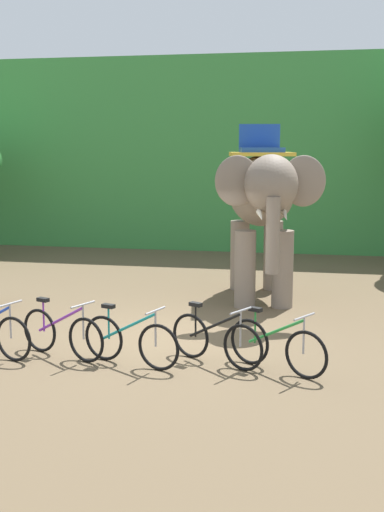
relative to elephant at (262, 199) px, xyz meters
name	(u,v)px	position (x,y,z in m)	size (l,w,h in m)	color
ground_plane	(162,338)	(-1.40, -3.22, -2.20)	(80.00, 80.00, 0.00)	brown
foliage_hedge	(248,154)	(-1.40, 9.68, 0.84)	(36.00, 6.00, 6.09)	#3D8E42
elephant	(262,199)	(0.00, 0.00, 0.00)	(2.33, 4.24, 3.78)	gray
bike_purple	(62,333)	(-2.70, -4.53, -1.82)	(1.60, 0.76, 0.92)	black
bike_teal	(130,341)	(-1.53, -4.71, -1.82)	(1.64, 0.68, 0.92)	black
bike_black	(216,339)	(-0.27, -4.41, -1.82)	(1.53, 0.87, 0.92)	black
bike_green	(277,346)	(0.66, -4.56, -1.82)	(1.50, 0.91, 0.92)	black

